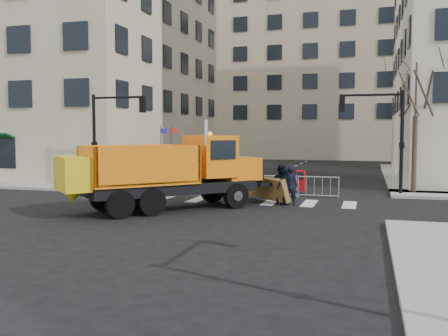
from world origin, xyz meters
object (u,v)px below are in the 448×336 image
(plow_truck, at_px, (166,170))
(newspaper_box, at_px, (301,181))
(cop_a, at_px, (290,185))
(cop_b, at_px, (281,184))
(worker, at_px, (128,173))
(cop_c, at_px, (285,187))

(plow_truck, height_order, newspaper_box, plow_truck)
(cop_a, relative_size, cop_b, 0.98)
(newspaper_box, bearing_deg, cop_a, -86.78)
(cop_b, xyz_separation_m, worker, (-8.63, 1.79, 0.15))
(newspaper_box, bearing_deg, cop_c, -89.41)
(plow_truck, relative_size, newspaper_box, 8.06)
(plow_truck, height_order, worker, plow_truck)
(plow_truck, bearing_deg, cop_b, -9.70)
(cop_a, distance_m, cop_c, 0.24)
(worker, height_order, newspaper_box, worker)
(cop_a, bearing_deg, worker, -14.36)
(cop_b, distance_m, newspaper_box, 4.11)
(cop_a, height_order, cop_c, cop_a)
(cop_c, distance_m, worker, 9.19)
(plow_truck, relative_size, cop_c, 5.40)
(worker, relative_size, newspaper_box, 1.66)
(cop_a, distance_m, worker, 9.36)
(plow_truck, distance_m, cop_a, 5.68)
(plow_truck, bearing_deg, worker, 83.98)
(cop_c, height_order, newspaper_box, cop_c)
(plow_truck, bearing_deg, newspaper_box, 10.64)
(newspaper_box, bearing_deg, cop_b, -93.54)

